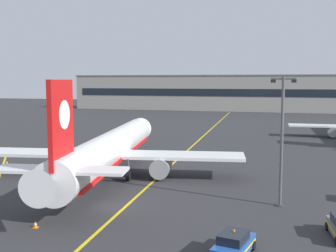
% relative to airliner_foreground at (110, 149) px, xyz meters
% --- Properties ---
extents(ground_plane, '(400.00, 400.00, 0.00)m').
position_rel_airliner_foreground_xyz_m(ground_plane, '(4.66, -11.03, -3.37)').
color(ground_plane, '#2D2D30').
extents(taxiway_centreline, '(9.87, 179.76, 0.01)m').
position_rel_airliner_foreground_xyz_m(taxiway_centreline, '(4.66, 18.97, -3.37)').
color(taxiway_centreline, yellow).
rests_on(taxiway_centreline, ground).
extents(airliner_foreground, '(32.35, 41.37, 11.65)m').
position_rel_airliner_foreground_xyz_m(airliner_foreground, '(0.00, 0.00, 0.00)').
color(airliner_foreground, white).
rests_on(airliner_foreground, ground).
extents(apron_lamp_post, '(2.24, 0.90, 11.87)m').
position_rel_airliner_foreground_xyz_m(apron_lamp_post, '(19.92, -6.43, 2.87)').
color(apron_lamp_post, '#515156').
rests_on(apron_lamp_post, ground).
extents(service_car_third, '(2.68, 4.47, 1.79)m').
position_rel_airliner_foreground_xyz_m(service_car_third, '(17.19, -18.94, -2.60)').
color(service_car_third, '#2351A8').
rests_on(service_car_third, ground).
extents(safety_cone_by_nose_gear, '(0.44, 0.44, 0.55)m').
position_rel_airliner_foreground_xyz_m(safety_cone_by_nose_gear, '(0.13, 15.71, -3.11)').
color(safety_cone_by_nose_gear, orange).
rests_on(safety_cone_by_nose_gear, ground).
extents(safety_cone_by_port_wing, '(0.44, 0.44, 0.55)m').
position_rel_airliner_foreground_xyz_m(safety_cone_by_port_wing, '(-16.84, 2.98, -3.11)').
color(safety_cone_by_port_wing, orange).
rests_on(safety_cone_by_port_wing, ground).
extents(safety_cone_by_tail, '(0.44, 0.44, 0.55)m').
position_rel_airliner_foreground_xyz_m(safety_cone_by_tail, '(1.46, -17.86, -3.11)').
color(safety_cone_by_tail, orange).
rests_on(safety_cone_by_tail, ground).
extents(terminal_building, '(132.88, 12.40, 13.75)m').
position_rel_airliner_foreground_xyz_m(terminal_building, '(2.34, 117.01, 3.51)').
color(terminal_building, '#9E998E').
rests_on(terminal_building, ground).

